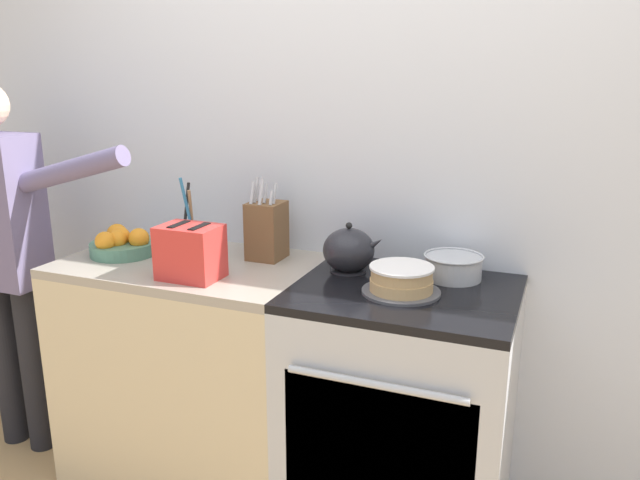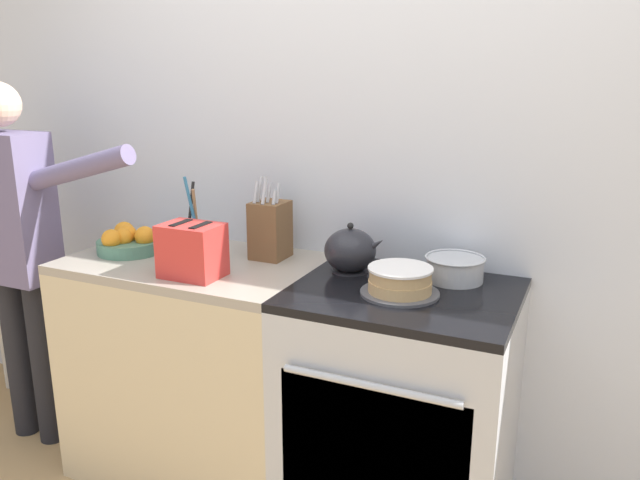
# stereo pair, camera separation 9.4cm
# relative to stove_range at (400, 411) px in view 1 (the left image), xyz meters

# --- Properties ---
(wall_back) EXTENTS (8.00, 0.04, 2.60)m
(wall_back) POSITION_rel_stove_range_xyz_m (-0.24, 0.33, 0.84)
(wall_back) COLOR silver
(wall_back) RESTS_ON ground_plane
(counter_cabinet) EXTENTS (0.98, 0.62, 0.92)m
(counter_cabinet) POSITION_rel_stove_range_xyz_m (-0.86, 0.00, -0.00)
(counter_cabinet) COLOR beige
(counter_cabinet) RESTS_ON ground_plane
(stove_range) EXTENTS (0.75, 0.66, 0.92)m
(stove_range) POSITION_rel_stove_range_xyz_m (0.00, 0.00, 0.00)
(stove_range) COLOR #B7BABF
(stove_range) RESTS_ON ground_plane
(layer_cake) EXTENTS (0.26, 0.26, 0.09)m
(layer_cake) POSITION_rel_stove_range_xyz_m (-0.00, -0.04, 0.51)
(layer_cake) COLOR #4C4C51
(layer_cake) RESTS_ON stove_range
(tea_kettle) EXTENTS (0.23, 0.19, 0.19)m
(tea_kettle) POSITION_rel_stove_range_xyz_m (-0.24, 0.12, 0.54)
(tea_kettle) COLOR #232328
(tea_kettle) RESTS_ON stove_range
(mixing_bowl) EXTENTS (0.21, 0.21, 0.09)m
(mixing_bowl) POSITION_rel_stove_range_xyz_m (0.13, 0.18, 0.51)
(mixing_bowl) COLOR #B7BABF
(mixing_bowl) RESTS_ON stove_range
(knife_block) EXTENTS (0.13, 0.14, 0.32)m
(knife_block) POSITION_rel_stove_range_xyz_m (-0.60, 0.15, 0.58)
(knife_block) COLOR brown
(knife_block) RESTS_ON counter_cabinet
(utensil_crock) EXTENTS (0.09, 0.09, 0.33)m
(utensil_crock) POSITION_rel_stove_range_xyz_m (-0.87, 0.02, 0.54)
(utensil_crock) COLOR #477084
(utensil_crock) RESTS_ON counter_cabinet
(fruit_bowl) EXTENTS (0.26, 0.26, 0.12)m
(fruit_bowl) POSITION_rel_stove_range_xyz_m (-1.16, -0.02, 0.51)
(fruit_bowl) COLOR #4C7F66
(fruit_bowl) RESTS_ON counter_cabinet
(toaster) EXTENTS (0.23, 0.16, 0.20)m
(toaster) POSITION_rel_stove_range_xyz_m (-0.74, -0.17, 0.56)
(toaster) COLOR red
(toaster) RESTS_ON counter_cabinet
(person_baker) EXTENTS (0.92, 0.20, 1.60)m
(person_baker) POSITION_rel_stove_range_xyz_m (-1.68, -0.12, 0.49)
(person_baker) COLOR black
(person_baker) RESTS_ON ground_plane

